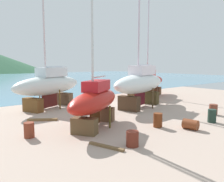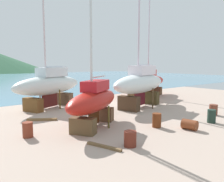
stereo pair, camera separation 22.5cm
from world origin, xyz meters
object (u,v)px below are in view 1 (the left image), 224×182
at_px(barrel_by_slipway, 212,116).
at_px(barrel_blue_faded, 158,120).
at_px(barrel_tipped_left, 213,110).
at_px(barrel_rust_near, 132,139).
at_px(sailboat_far_slipway, 140,83).
at_px(barrel_rust_mid, 191,124).
at_px(sailboat_mid_port, 146,81).
at_px(sailboat_small_center, 49,85).
at_px(barrel_rust_far, 29,130).
at_px(worker, 130,85).
at_px(sailboat_large_starboard, 95,101).

bearing_deg(barrel_by_slipway, barrel_blue_faded, 156.39).
xyz_separation_m(barrel_tipped_left, barrel_rust_near, (-9.85, -0.78, -0.04)).
bearing_deg(sailboat_far_slipway, barrel_by_slipway, 71.11).
height_order(barrel_tipped_left, barrel_rust_mid, barrel_tipped_left).
relative_size(sailboat_mid_port, barrel_tipped_left, 17.05).
bearing_deg(sailboat_mid_port, sailboat_small_center, 159.10).
distance_m(sailboat_far_slipway, barrel_blue_faded, 7.03).
height_order(sailboat_mid_port, barrel_blue_faded, sailboat_mid_port).
height_order(sailboat_mid_port, barrel_rust_far, sailboat_mid_port).
xyz_separation_m(sailboat_mid_port, barrel_rust_far, (-16.84, -6.59, -1.49)).
xyz_separation_m(sailboat_mid_port, barrel_blue_faded, (-9.73, -9.79, -1.46)).
relative_size(worker, barrel_blue_faded, 1.87).
xyz_separation_m(sailboat_far_slipway, sailboat_small_center, (-6.77, 4.99, -0.11)).
xyz_separation_m(sailboat_mid_port, barrel_rust_near, (-13.38, -11.16, -1.53)).
distance_m(sailboat_far_slipway, barrel_rust_mid, 7.88).
height_order(sailboat_mid_port, barrel_rust_mid, sailboat_mid_port).
xyz_separation_m(sailboat_large_starboard, barrel_blue_faded, (3.05, -2.65, -1.25)).
distance_m(sailboat_large_starboard, barrel_rust_near, 4.27).
height_order(sailboat_far_slipway, barrel_rust_near, sailboat_far_slipway).
height_order(worker, barrel_blue_faded, worker).
xyz_separation_m(sailboat_mid_port, worker, (2.14, 5.02, -1.04)).
bearing_deg(sailboat_mid_port, barrel_blue_faded, -152.84).
bearing_deg(barrel_tipped_left, sailboat_large_starboard, 160.71).
bearing_deg(sailboat_small_center, worker, 174.42).
height_order(sailboat_mid_port, sailboat_small_center, sailboat_small_center).
height_order(sailboat_far_slipway, barrel_tipped_left, sailboat_far_slipway).
height_order(sailboat_mid_port, barrel_by_slipway, sailboat_mid_port).
distance_m(sailboat_small_center, barrel_rust_near, 11.96).
relative_size(sailboat_small_center, barrel_rust_near, 18.97).
height_order(worker, barrel_by_slipway, worker).
height_order(sailboat_far_slipway, barrel_rust_far, sailboat_far_slipway).
height_order(barrel_rust_far, barrel_tipped_left, barrel_rust_far).
bearing_deg(barrel_rust_near, sailboat_far_slipway, 41.25).
xyz_separation_m(worker, barrel_blue_faded, (-11.86, -14.82, -0.42)).
relative_size(sailboat_far_slipway, barrel_by_slipway, 13.86).
distance_m(sailboat_far_slipway, sailboat_large_starboard, 7.69).
distance_m(sailboat_large_starboard, barrel_rust_far, 4.29).
height_order(sailboat_far_slipway, sailboat_large_starboard, sailboat_far_slipway).
height_order(sailboat_small_center, barrel_blue_faded, sailboat_small_center).
distance_m(barrel_tipped_left, barrel_rust_mid, 5.14).
bearing_deg(barrel_rust_far, sailboat_large_starboard, -7.85).
xyz_separation_m(sailboat_large_starboard, worker, (14.92, 12.17, -0.82)).
bearing_deg(barrel_blue_faded, barrel_rust_far, 155.72).
height_order(sailboat_far_slipway, barrel_by_slipway, sailboat_far_slipway).
relative_size(barrel_rust_near, barrel_blue_faded, 0.85).
bearing_deg(worker, barrel_by_slipway, -126.81).
relative_size(sailboat_far_slipway, barrel_blue_faded, 14.03).
relative_size(sailboat_far_slipway, barrel_rust_far, 14.94).
relative_size(sailboat_small_center, barrel_tipped_left, 17.30).
height_order(barrel_blue_faded, barrel_by_slipway, barrel_by_slipway).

